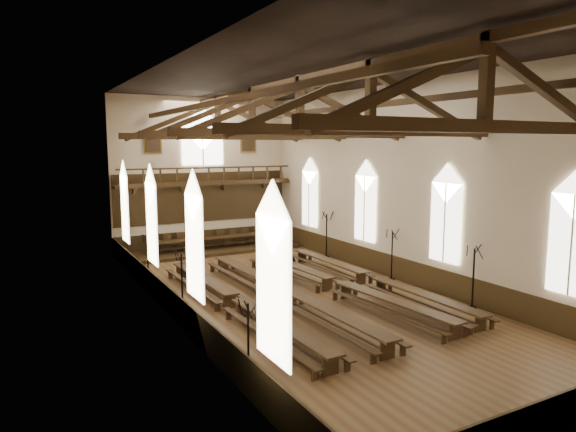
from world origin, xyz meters
The scene contains 21 objects.
ground centered at (0.00, 0.00, 0.00)m, with size 26.00×26.00×0.00m, color brown.
room_walls centered at (0.00, 0.00, 6.46)m, with size 26.00×26.00×26.00m.
wainscot_band centered at (0.00, 0.00, 0.60)m, with size 12.00×26.00×1.20m.
side_windows centered at (0.00, 0.00, 3.74)m, with size 11.85×19.80×4.50m.
end_window centered at (0.00, 12.90, 7.22)m, with size 2.80×0.12×3.80m.
minstrels_gallery centered at (0.00, 12.66, 3.91)m, with size 11.80×1.24×3.70m.
portraits centered at (0.00, 12.90, 7.10)m, with size 7.75×0.09×1.45m.
roof_trusses centered at (0.00, 0.00, 8.22)m, with size 11.70×25.70×2.80m.
refectory_row_a centered at (-3.47, -0.75, 0.53)m, with size 1.71×14.22×0.73m.
refectory_row_b centered at (-1.11, -0.55, 0.55)m, with size 1.68×14.43×0.75m.
refectory_row_c centered at (1.66, -0.52, 0.52)m, with size 1.98×14.18×0.72m.
refectory_row_d centered at (3.71, -0.48, 0.50)m, with size 1.41×13.85×0.69m.
dais centered at (-0.01, 11.40, 0.10)m, with size 11.40×3.09×0.21m, color #382610.
high_table centered at (-0.01, 11.40, 0.84)m, with size 8.05×0.92×0.75m.
high_chairs centered at (-0.01, 12.19, 0.81)m, with size 7.74×0.55×1.11m.
candelabrum_left_near centered at (-5.55, -6.69, 0.77)m, with size 0.71×0.77×2.52m.
candelabrum_left_mid centered at (-5.55, -0.23, 0.85)m, with size 0.75×0.86×2.78m.
candelabrum_left_far centered at (-5.55, 5.56, 0.77)m, with size 0.69×0.78×2.55m.
candelabrum_right_near centered at (5.55, -5.05, 0.84)m, with size 0.83×0.80×2.77m.
candelabrum_right_mid centered at (5.55, 0.19, 0.82)m, with size 0.76×0.82×2.69m.
candelabrum_right_far centered at (5.55, 6.35, 0.88)m, with size 0.87×0.84×2.89m.
Camera 1 is at (-11.35, -19.79, 6.90)m, focal length 32.00 mm.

